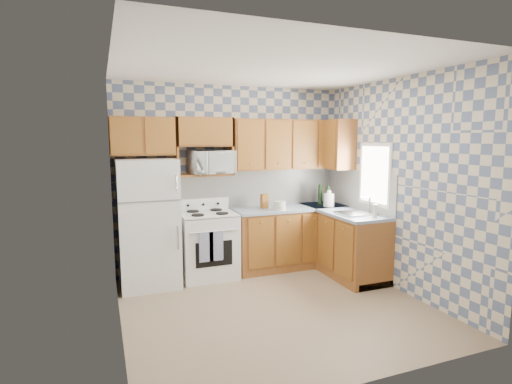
% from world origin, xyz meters
% --- Properties ---
extents(floor, '(3.40, 3.40, 0.00)m').
position_xyz_m(floor, '(0.00, 0.00, 0.00)').
color(floor, '#887154').
rests_on(floor, ground).
extents(back_wall, '(3.40, 0.02, 2.70)m').
position_xyz_m(back_wall, '(0.00, 1.60, 1.35)').
color(back_wall, slate).
rests_on(back_wall, ground).
extents(right_wall, '(0.02, 3.20, 2.70)m').
position_xyz_m(right_wall, '(1.70, 0.00, 1.35)').
color(right_wall, slate).
rests_on(right_wall, ground).
extents(backsplash_back, '(2.60, 0.02, 0.56)m').
position_xyz_m(backsplash_back, '(0.40, 1.59, 1.20)').
color(backsplash_back, white).
rests_on(backsplash_back, back_wall).
extents(backsplash_right, '(0.02, 1.60, 0.56)m').
position_xyz_m(backsplash_right, '(1.69, 0.80, 1.20)').
color(backsplash_right, white).
rests_on(backsplash_right, right_wall).
extents(refrigerator, '(0.75, 0.70, 1.68)m').
position_xyz_m(refrigerator, '(-1.27, 1.25, 0.84)').
color(refrigerator, white).
rests_on(refrigerator, floor).
extents(stove_body, '(0.76, 0.65, 0.90)m').
position_xyz_m(stove_body, '(-0.47, 1.28, 0.45)').
color(stove_body, white).
rests_on(stove_body, floor).
extents(cooktop, '(0.76, 0.65, 0.02)m').
position_xyz_m(cooktop, '(-0.47, 1.28, 0.91)').
color(cooktop, silver).
rests_on(cooktop, stove_body).
extents(backguard, '(0.76, 0.08, 0.17)m').
position_xyz_m(backguard, '(-0.47, 1.55, 1.00)').
color(backguard, white).
rests_on(backguard, cooktop).
extents(dish_towel_left, '(0.19, 0.02, 0.40)m').
position_xyz_m(dish_towel_left, '(-0.58, 0.93, 0.53)').
color(dish_towel_left, navy).
rests_on(dish_towel_left, stove_body).
extents(dish_towel_right, '(0.19, 0.02, 0.40)m').
position_xyz_m(dish_towel_right, '(-0.45, 0.93, 0.53)').
color(dish_towel_right, navy).
rests_on(dish_towel_right, stove_body).
extents(base_cabinets_back, '(1.75, 0.60, 0.88)m').
position_xyz_m(base_cabinets_back, '(0.82, 1.30, 0.44)').
color(base_cabinets_back, brown).
rests_on(base_cabinets_back, floor).
extents(base_cabinets_right, '(0.60, 1.60, 0.88)m').
position_xyz_m(base_cabinets_right, '(1.40, 0.80, 0.44)').
color(base_cabinets_right, brown).
rests_on(base_cabinets_right, floor).
extents(countertop_back, '(1.77, 0.63, 0.04)m').
position_xyz_m(countertop_back, '(0.82, 1.30, 0.90)').
color(countertop_back, gray).
rests_on(countertop_back, base_cabinets_back).
extents(countertop_right, '(0.63, 1.60, 0.04)m').
position_xyz_m(countertop_right, '(1.40, 0.80, 0.90)').
color(countertop_right, gray).
rests_on(countertop_right, base_cabinets_right).
extents(upper_cabinets_back, '(1.75, 0.33, 0.74)m').
position_xyz_m(upper_cabinets_back, '(0.82, 1.44, 1.85)').
color(upper_cabinets_back, brown).
rests_on(upper_cabinets_back, back_wall).
extents(upper_cabinets_fridge, '(0.82, 0.33, 0.50)m').
position_xyz_m(upper_cabinets_fridge, '(-1.29, 1.44, 1.97)').
color(upper_cabinets_fridge, brown).
rests_on(upper_cabinets_fridge, back_wall).
extents(upper_cabinets_right, '(0.33, 0.70, 0.74)m').
position_xyz_m(upper_cabinets_right, '(1.53, 1.25, 1.85)').
color(upper_cabinets_right, brown).
rests_on(upper_cabinets_right, right_wall).
extents(microwave_shelf, '(0.80, 0.33, 0.03)m').
position_xyz_m(microwave_shelf, '(-0.47, 1.44, 1.44)').
color(microwave_shelf, brown).
rests_on(microwave_shelf, back_wall).
extents(microwave, '(0.65, 0.50, 0.33)m').
position_xyz_m(microwave, '(-0.37, 1.38, 1.61)').
color(microwave, white).
rests_on(microwave, microwave_shelf).
extents(sink, '(0.48, 0.40, 0.03)m').
position_xyz_m(sink, '(1.40, 0.45, 0.93)').
color(sink, '#B7B7BC').
rests_on(sink, countertop_right).
extents(window, '(0.02, 0.66, 0.86)m').
position_xyz_m(window, '(1.69, 0.45, 1.45)').
color(window, white).
rests_on(window, right_wall).
extents(bottle_0, '(0.07, 0.07, 0.31)m').
position_xyz_m(bottle_0, '(1.30, 1.25, 1.07)').
color(bottle_0, black).
rests_on(bottle_0, countertop_back).
extents(bottle_1, '(0.07, 0.07, 0.29)m').
position_xyz_m(bottle_1, '(1.40, 1.19, 1.06)').
color(bottle_1, black).
rests_on(bottle_1, countertop_back).
extents(bottle_2, '(0.07, 0.07, 0.27)m').
position_xyz_m(bottle_2, '(1.45, 1.29, 1.05)').
color(bottle_2, '#662A0E').
rests_on(bottle_2, countertop_back).
extents(knife_block, '(0.10, 0.10, 0.21)m').
position_xyz_m(knife_block, '(0.41, 1.33, 1.02)').
color(knife_block, '#6A300E').
rests_on(knife_block, countertop_back).
extents(electric_kettle, '(0.16, 0.16, 0.20)m').
position_xyz_m(electric_kettle, '(1.37, 1.10, 1.02)').
color(electric_kettle, white).
rests_on(electric_kettle, countertop_back).
extents(food_containers, '(0.19, 0.19, 0.13)m').
position_xyz_m(food_containers, '(0.56, 1.11, 0.98)').
color(food_containers, beige).
rests_on(food_containers, countertop_back).
extents(soap_bottle, '(0.06, 0.06, 0.17)m').
position_xyz_m(soap_bottle, '(1.49, 0.17, 1.01)').
color(soap_bottle, beige).
rests_on(soap_bottle, countertop_right).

